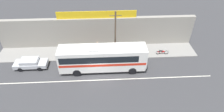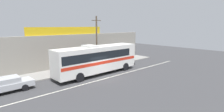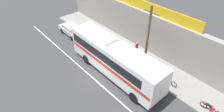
# 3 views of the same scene
# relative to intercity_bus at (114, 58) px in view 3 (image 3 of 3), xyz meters

# --- Properties ---
(ground_plane) EXTENTS (70.00, 70.00, 0.00)m
(ground_plane) POSITION_rel_intercity_bus_xyz_m (-0.66, -1.33, -2.07)
(ground_plane) COLOR #3A3A3D
(sidewalk_slab) EXTENTS (30.00, 3.60, 0.14)m
(sidewalk_slab) POSITION_rel_intercity_bus_xyz_m (-0.66, 3.87, -2.00)
(sidewalk_slab) COLOR gray
(sidewalk_slab) RESTS_ON ground_plane
(storefront_facade) EXTENTS (30.00, 0.70, 4.80)m
(storefront_facade) POSITION_rel_intercity_bus_xyz_m (-0.66, 6.02, 0.33)
(storefront_facade) COLOR gray
(storefront_facade) RESTS_ON ground_plane
(storefront_billboard) EXTENTS (11.76, 0.12, 1.10)m
(storefront_billboard) POSITION_rel_intercity_bus_xyz_m (-0.62, 6.02, 3.28)
(storefront_billboard) COLOR gold
(storefront_billboard) RESTS_ON storefront_facade
(road_center_stripe) EXTENTS (30.00, 0.14, 0.01)m
(road_center_stripe) POSITION_rel_intercity_bus_xyz_m (-0.66, -2.13, -2.06)
(road_center_stripe) COLOR silver
(road_center_stripe) RESTS_ON ground_plane
(intercity_bus) EXTENTS (11.49, 2.60, 3.78)m
(intercity_bus) POSITION_rel_intercity_bus_xyz_m (0.00, 0.00, 0.00)
(intercity_bus) COLOR white
(intercity_bus) RESTS_ON ground_plane
(parked_car) EXTENTS (4.47, 1.86, 1.37)m
(parked_car) POSITION_rel_intercity_bus_xyz_m (-9.90, 0.95, -1.33)
(parked_car) COLOR #B7BABF
(parked_car) RESTS_ON ground_plane
(utility_pole) EXTENTS (1.60, 0.22, 7.26)m
(utility_pole) POSITION_rel_intercity_bus_xyz_m (1.91, 2.50, 1.84)
(utility_pole) COLOR brown
(utility_pole) RESTS_ON sidewalk_slab
(motorcycle_green) EXTENTS (1.91, 0.56, 0.94)m
(motorcycle_green) POSITION_rel_intercity_bus_xyz_m (9.04, 2.79, -1.50)
(motorcycle_green) COLOR black
(motorcycle_green) RESTS_ON sidewalk_slab
(motorcycle_purple) EXTENTS (1.96, 0.56, 0.94)m
(motorcycle_purple) POSITION_rel_intercity_bus_xyz_m (4.67, 2.95, -1.50)
(motorcycle_purple) COLOR black
(motorcycle_purple) RESTS_ON sidewalk_slab
(pedestrian_far_right) EXTENTS (0.30, 0.48, 1.68)m
(pedestrian_far_right) POSITION_rel_intercity_bus_xyz_m (-0.65, 4.12, -0.95)
(pedestrian_far_right) COLOR navy
(pedestrian_far_right) RESTS_ON sidewalk_slab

